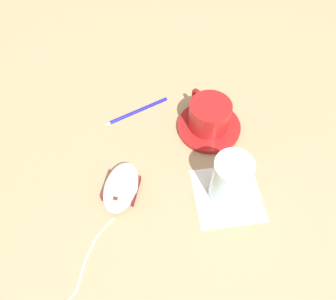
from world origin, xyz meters
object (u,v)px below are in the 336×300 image
object	(u,v)px
saucer	(209,127)
pen	(137,110)
computer_mouse	(121,187)
drinking_glass	(230,179)
coffee_cup	(209,114)

from	to	relation	value
saucer	pen	size ratio (longest dim) A/B	1.05
computer_mouse	drinking_glass	bearing A→B (deg)	-84.72
computer_mouse	coffee_cup	bearing A→B (deg)	-41.68
coffee_cup	computer_mouse	xyz separation A→B (m)	(-0.18, 0.16, -0.03)
coffee_cup	pen	world-z (taller)	coffee_cup
coffee_cup	drinking_glass	bearing A→B (deg)	-164.83
saucer	coffee_cup	distance (m)	0.04
drinking_glass	pen	xyz separation A→B (m)	(0.19, 0.21, -0.05)
saucer	drinking_glass	size ratio (longest dim) A/B	1.32
drinking_glass	pen	world-z (taller)	drinking_glass
saucer	coffee_cup	xyz separation A→B (m)	(0.01, 0.00, 0.04)
computer_mouse	drinking_glass	world-z (taller)	drinking_glass
saucer	pen	xyz separation A→B (m)	(0.03, 0.17, -0.00)
saucer	drinking_glass	world-z (taller)	drinking_glass
coffee_cup	computer_mouse	world-z (taller)	coffee_cup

